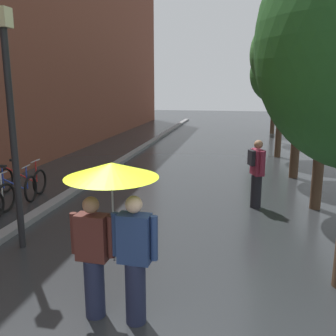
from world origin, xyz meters
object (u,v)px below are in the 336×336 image
(street_tree_4, at_px, (282,71))
(street_tree_5, at_px, (275,74))
(street_tree_3, at_px, (284,54))
(street_tree_1, at_px, (329,48))
(parked_bicycle_2, at_px, (11,187))
(couple_under_umbrella, at_px, (113,217))
(street_tree_2, at_px, (301,63))
(parked_bicycle_3, at_px, (22,180))
(pedestrian_walking_midground, at_px, (257,172))
(street_lamp_post, at_px, (11,114))

(street_tree_4, distance_m, street_tree_5, 3.77)
(street_tree_3, relative_size, street_tree_5, 1.08)
(street_tree_1, distance_m, parked_bicycle_2, 8.35)
(couple_under_umbrella, bearing_deg, street_tree_2, 68.90)
(parked_bicycle_3, relative_size, pedestrian_walking_midground, 0.65)
(parked_bicycle_3, bearing_deg, street_lamp_post, -58.66)
(street_tree_1, bearing_deg, street_tree_4, 89.92)
(street_tree_5, distance_m, pedestrian_walking_midground, 15.06)
(street_lamp_post, bearing_deg, street_tree_3, 61.78)
(street_tree_3, xyz_separation_m, parked_bicycle_2, (-7.26, -7.64, -3.74))
(street_tree_5, xyz_separation_m, pedestrian_walking_midground, (-1.44, -14.75, -2.67))
(street_tree_3, bearing_deg, couple_under_umbrella, -104.21)
(street_tree_1, relative_size, pedestrian_walking_midground, 3.16)
(parked_bicycle_3, bearing_deg, couple_under_umbrella, -48.71)
(parked_bicycle_2, bearing_deg, street_tree_2, 28.62)
(street_tree_1, height_order, pedestrian_walking_midground, street_tree_1)
(parked_bicycle_3, bearing_deg, street_tree_4, 54.72)
(street_tree_4, distance_m, parked_bicycle_2, 14.32)
(street_tree_2, xyz_separation_m, parked_bicycle_2, (-7.47, -4.07, -3.21))
(street_tree_2, xyz_separation_m, street_lamp_post, (-5.64, -6.57, -1.13))
(street_tree_3, xyz_separation_m, pedestrian_walking_midground, (-1.11, -6.92, -3.23))
(street_tree_2, distance_m, pedestrian_walking_midground, 4.50)
(street_tree_2, relative_size, parked_bicycle_2, 4.42)
(street_tree_5, bearing_deg, parked_bicycle_2, -116.15)
(street_tree_3, relative_size, street_lamp_post, 1.35)
(street_tree_2, height_order, pedestrian_walking_midground, street_tree_2)
(street_tree_3, distance_m, street_tree_4, 4.11)
(couple_under_umbrella, bearing_deg, parked_bicycle_3, 131.29)
(street_tree_5, relative_size, street_lamp_post, 1.26)
(street_tree_2, xyz_separation_m, street_tree_4, (0.14, 7.63, 0.01))
(street_tree_3, height_order, pedestrian_walking_midground, street_tree_3)
(parked_bicycle_2, distance_m, street_lamp_post, 3.73)
(street_tree_5, xyz_separation_m, couple_under_umbrella, (-3.35, -19.73, -2.17))
(street_tree_3, distance_m, parked_bicycle_2, 11.18)
(street_tree_3, relative_size, street_tree_4, 1.12)
(street_tree_5, relative_size, couple_under_umbrella, 2.56)
(couple_under_umbrella, bearing_deg, street_tree_3, 75.79)
(street_tree_1, bearing_deg, street_lamp_post, -149.50)
(street_tree_4, distance_m, street_lamp_post, 15.37)
(parked_bicycle_2, distance_m, couple_under_umbrella, 6.10)
(street_tree_1, bearing_deg, parked_bicycle_2, -173.23)
(street_tree_5, distance_m, street_lamp_post, 18.90)
(street_lamp_post, relative_size, pedestrian_walking_midground, 2.51)
(street_tree_4, bearing_deg, street_tree_2, -91.04)
(street_tree_5, bearing_deg, parked_bicycle_3, -117.74)
(couple_under_umbrella, height_order, pedestrian_walking_midground, couple_under_umbrella)
(street_tree_2, distance_m, street_lamp_post, 8.73)
(parked_bicycle_3, bearing_deg, pedestrian_walking_midground, -0.28)
(street_lamp_post, bearing_deg, parked_bicycle_2, 126.22)
(street_tree_4, height_order, street_lamp_post, street_tree_4)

